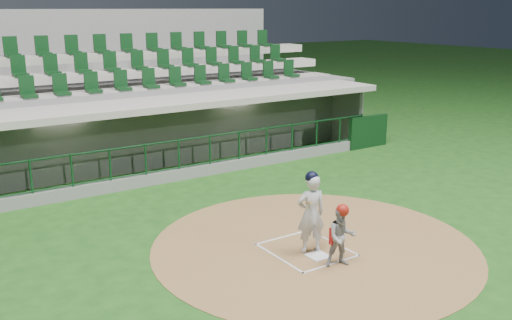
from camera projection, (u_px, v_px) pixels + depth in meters
The scene contains 8 objects.
ground at pixel (298, 246), 12.64m from camera, with size 120.00×120.00×0.00m, color #194614.
dirt_circle at pixel (314, 245), 12.63m from camera, with size 7.20×7.20×0.01m, color brown.
home_plate at pixel (318, 256), 12.06m from camera, with size 0.43×0.43×0.02m, color silver.
batter_box_chalk at pixel (306, 250), 12.39m from camera, with size 1.55×1.80×0.01m.
dugout_structure at pixel (155, 138), 18.75m from camera, with size 16.40×3.70×3.00m.
seating_deck at pixel (119, 110), 21.07m from camera, with size 17.00×6.72×5.15m.
batter at pixel (311, 212), 12.07m from camera, with size 0.90×0.92×1.81m.
catcher at pixel (341, 236), 11.50m from camera, with size 0.74×0.67×1.32m.
Camera 1 is at (-7.21, -9.27, 5.11)m, focal length 40.00 mm.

